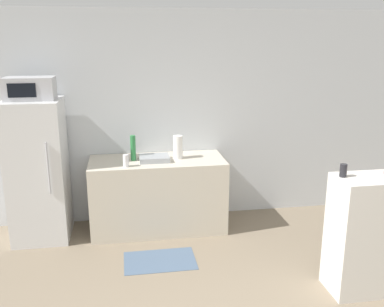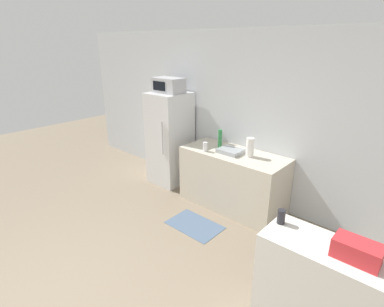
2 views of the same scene
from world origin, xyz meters
The scene contains 12 objects.
wall_back centered at (0.00, 3.25, 1.30)m, with size 8.00×0.06×2.60m, color silver.
refrigerator centered at (-1.43, 2.87, 0.80)m, with size 0.61×0.66×1.61m.
microwave centered at (-1.43, 2.87, 1.73)m, with size 0.52×0.33×0.24m.
counter centered at (-0.08, 2.87, 0.44)m, with size 1.59×0.69×0.87m, color beige.
sink_basin centered at (-0.12, 2.83, 0.90)m, with size 0.35×0.27×0.06m, color #9EA3A8.
bottle_tall centered at (-0.36, 2.89, 1.02)m, with size 0.06×0.06×0.30m, color #2D7F42.
bottle_short centered at (-0.45, 2.64, 0.94)m, with size 0.06×0.06×0.14m, color silver.
shelf_cabinet centered at (1.77, 1.25, 0.55)m, with size 0.86×0.40×1.09m, color silver.
basket centered at (1.95, 1.24, 1.16)m, with size 0.28×0.17×0.13m, color red.
jar centered at (1.40, 1.30, 1.15)m, with size 0.06×0.06×0.11m, color #232328.
paper_towel_roll centered at (0.17, 2.89, 1.01)m, with size 0.11×0.11×0.28m, color white.
kitchen_rug centered at (-0.14, 2.06, 0.00)m, with size 0.75×0.48×0.01m, color slate.
Camera 2 is at (2.21, -0.63, 2.40)m, focal length 28.00 mm.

